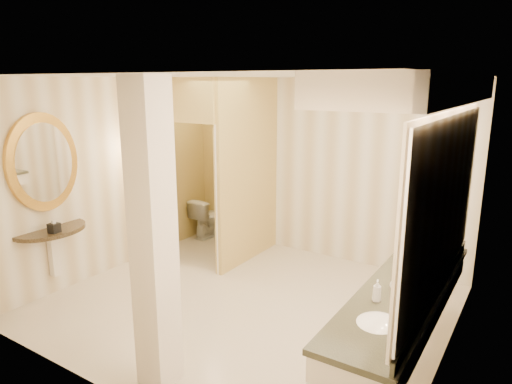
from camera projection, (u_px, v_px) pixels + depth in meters
floor at (246, 303)px, 5.57m from camera, size 4.50×4.50×0.00m
ceiling at (245, 76)px, 4.94m from camera, size 4.50×4.50×0.00m
wall_back at (319, 169)px, 6.89m from camera, size 4.50×0.02×2.70m
wall_front at (105, 249)px, 3.62m from camera, size 4.50×0.02×2.70m
wall_left at (114, 175)px, 6.44m from camera, size 0.02×4.00×2.70m
wall_right at (454, 230)px, 4.07m from camera, size 0.02×4.00×2.70m
toilet_closet at (220, 170)px, 6.63m from camera, size 1.50×1.55×2.70m
wall_sconce at (151, 147)px, 6.53m from camera, size 0.14×0.14×0.42m
vanity at (414, 205)px, 3.82m from camera, size 0.75×2.83×2.09m
console_shelf at (46, 192)px, 5.54m from camera, size 0.92×0.92×1.91m
pillar at (153, 239)px, 3.84m from camera, size 0.30×0.30×2.70m
tissue_box at (54, 228)px, 5.47m from camera, size 0.13×0.13×0.11m
toilet at (209, 217)px, 7.93m from camera, size 0.42×0.69×0.68m
soap_bottle_a at (411, 267)px, 4.28m from camera, size 0.07×0.07×0.14m
soap_bottle_b at (396, 283)px, 3.96m from camera, size 0.13×0.13×0.13m
soap_bottle_c at (377, 291)px, 3.74m from camera, size 0.09×0.09×0.19m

